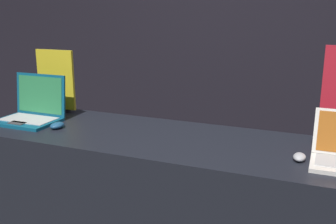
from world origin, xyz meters
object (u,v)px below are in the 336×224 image
Objects in this scene: laptop_front at (32,111)px; promo_stand_front at (56,83)px; mouse_front at (57,125)px; mouse_back at (299,157)px.

laptop_front is 0.89× the size of promo_stand_front.
mouse_front is at bearing -53.03° from promo_stand_front.
promo_stand_front is 4.68× the size of mouse_back.
laptop_front is 4.16× the size of mouse_back.
mouse_front reaches higher than mouse_back.
mouse_back is at bearing -2.54° from laptop_front.
promo_stand_front is at bearing 126.97° from mouse_front.
laptop_front is at bearing 162.36° from mouse_front.
promo_stand_front is 1.72m from mouse_back.
mouse_back is at bearing 0.32° from mouse_front.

